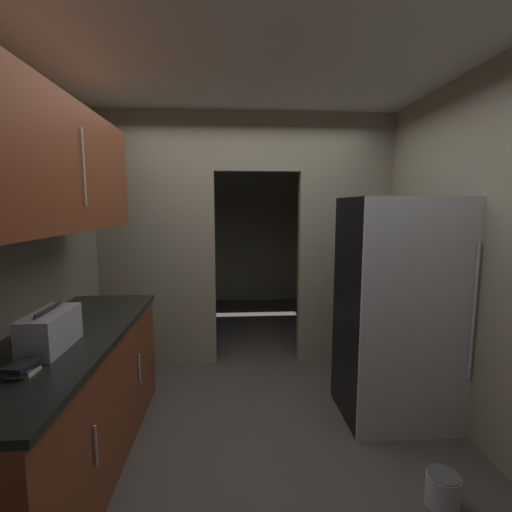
# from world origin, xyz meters

# --- Properties ---
(ground) EXTENTS (20.00, 20.00, 0.00)m
(ground) POSITION_xyz_m (0.00, 0.00, 0.00)
(ground) COLOR #47423D
(kitchen_overhead_slab) EXTENTS (3.49, 6.86, 0.06)m
(kitchen_overhead_slab) POSITION_xyz_m (0.00, 0.43, 2.68)
(kitchen_overhead_slab) COLOR silver
(kitchen_partition) EXTENTS (3.09, 0.12, 2.65)m
(kitchen_partition) POSITION_xyz_m (-0.03, 1.43, 1.41)
(kitchen_partition) COLOR gray
(kitchen_partition) RESTS_ON ground
(adjoining_room_shell) EXTENTS (3.09, 2.73, 2.65)m
(adjoining_room_shell) POSITION_xyz_m (0.00, 3.26, 1.33)
(adjoining_room_shell) COLOR gray
(adjoining_room_shell) RESTS_ON ground
(refrigerator) EXTENTS (0.86, 0.72, 1.76)m
(refrigerator) POSITION_xyz_m (1.15, 0.26, 0.88)
(refrigerator) COLOR black
(refrigerator) RESTS_ON ground
(lower_cabinet_run) EXTENTS (0.68, 2.09, 0.90)m
(lower_cabinet_run) POSITION_xyz_m (-1.21, -0.23, 0.45)
(lower_cabinet_run) COLOR brown
(lower_cabinet_run) RESTS_ON ground
(upper_cabinet_counterside) EXTENTS (0.36, 1.88, 0.75)m
(upper_cabinet_counterside) POSITION_xyz_m (-1.21, -0.23, 1.92)
(upper_cabinet_counterside) COLOR brown
(boombox) EXTENTS (0.19, 0.42, 0.24)m
(boombox) POSITION_xyz_m (-1.18, -0.45, 1.01)
(boombox) COLOR #B2B2B7
(boombox) RESTS_ON lower_cabinet_run
(book_stack) EXTENTS (0.15, 0.17, 0.06)m
(book_stack) POSITION_xyz_m (-1.17, -0.76, 0.93)
(book_stack) COLOR beige
(book_stack) RESTS_ON lower_cabinet_run
(paint_can) EXTENTS (0.18, 0.18, 0.20)m
(paint_can) POSITION_xyz_m (1.01, -0.67, 0.10)
(paint_can) COLOR silver
(paint_can) RESTS_ON ground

